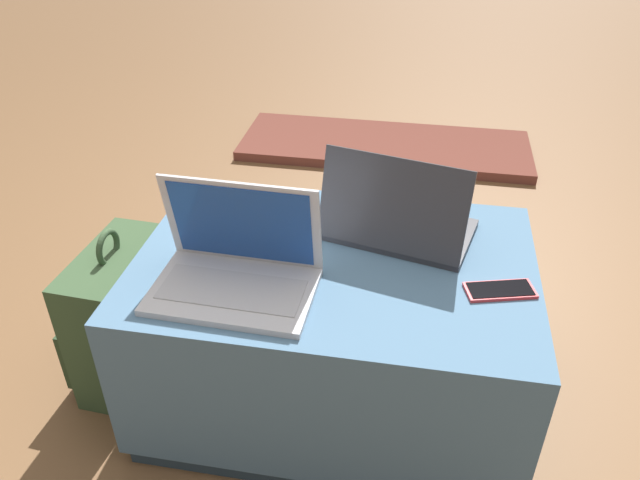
{
  "coord_description": "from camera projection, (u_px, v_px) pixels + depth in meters",
  "views": [
    {
      "loc": [
        0.18,
        -1.22,
        1.34
      ],
      "look_at": [
        -0.03,
        -0.04,
        0.54
      ],
      "focal_mm": 35.0,
      "sensor_mm": 36.0,
      "label": 1
    }
  ],
  "objects": [
    {
      "name": "laptop_near",
      "position": [
        236.0,
        267.0,
        1.39
      ],
      "size": [
        0.37,
        0.25,
        0.25
      ],
      "rotation": [
        0.0,
        0.0,
        -0.03
      ],
      "color": "silver",
      "rests_on": "ottoman"
    },
    {
      "name": "backpack",
      "position": [
        121.0,
        318.0,
        1.73
      ],
      "size": [
        0.23,
        0.36,
        0.49
      ],
      "rotation": [
        0.0,
        0.0,
        -1.63
      ],
      "color": "#385133",
      "rests_on": "ground_plane"
    },
    {
      "name": "ground_plane",
      "position": [
        333.0,
        393.0,
        1.76
      ],
      "size": [
        14.0,
        14.0,
        0.0
      ],
      "primitive_type": "plane",
      "color": "brown"
    },
    {
      "name": "coffee_mug",
      "position": [
        260.0,
        207.0,
        1.63
      ],
      "size": [
        0.12,
        0.08,
        0.09
      ],
      "color": "#285693",
      "rests_on": "ottoman"
    },
    {
      "name": "ottoman",
      "position": [
        334.0,
        331.0,
        1.63
      ],
      "size": [
        0.96,
        0.66,
        0.46
      ],
      "color": "#2A3D4E",
      "rests_on": "ground_plane"
    },
    {
      "name": "cell_phone",
      "position": [
        500.0,
        290.0,
        1.4
      ],
      "size": [
        0.17,
        0.11,
        0.01
      ],
      "rotation": [
        0.0,
        0.0,
        4.98
      ],
      "color": "red",
      "rests_on": "ottoman"
    },
    {
      "name": "laptop_far",
      "position": [
        397.0,
        221.0,
        1.56
      ],
      "size": [
        0.4,
        0.31,
        0.24
      ],
      "rotation": [
        0.0,
        0.0,
        2.91
      ],
      "color": "#333338",
      "rests_on": "ottoman"
    },
    {
      "name": "fireplace_hearth",
      "position": [
        385.0,
        146.0,
        3.07
      ],
      "size": [
        1.4,
        0.5,
        0.04
      ],
      "color": "brown",
      "rests_on": "ground_plane"
    }
  ]
}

